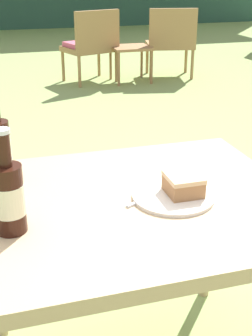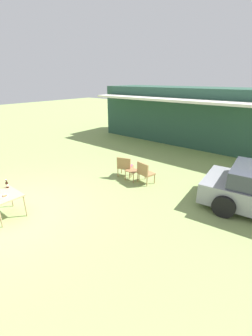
{
  "view_description": "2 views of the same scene",
  "coord_description": "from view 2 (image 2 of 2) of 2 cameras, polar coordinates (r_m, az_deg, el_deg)",
  "views": [
    {
      "loc": [
        -0.35,
        -1.1,
        1.28
      ],
      "look_at": [
        0.0,
        0.1,
        0.73
      ],
      "focal_mm": 50.0,
      "sensor_mm": 36.0,
      "label": 1
    },
    {
      "loc": [
        6.06,
        -2.09,
        3.66
      ],
      "look_at": [
        1.7,
        3.24,
        0.9
      ],
      "focal_mm": 24.0,
      "sensor_mm": 36.0,
      "label": 2
    }
  ],
  "objects": [
    {
      "name": "cake_on_plate",
      "position": [
        6.95,
        -28.5,
        -6.2
      ],
      "size": [
        0.23,
        0.23,
        0.07
      ],
      "color": "silver",
      "rests_on": "patio_table"
    },
    {
      "name": "wicker_chair_plain",
      "position": [
        8.28,
        4.79,
        -0.94
      ],
      "size": [
        0.63,
        0.55,
        0.82
      ],
      "rotation": [
        0.0,
        0.0,
        2.93
      ],
      "color": "#9E7547",
      "rests_on": "ground_plane"
    },
    {
      "name": "wicker_chair_cushioned",
      "position": [
        8.84,
        -0.27,
        0.59
      ],
      "size": [
        0.67,
        0.6,
        0.82
      ],
      "rotation": [
        0.0,
        0.0,
        3.47
      ],
      "color": "#9E7547",
      "rests_on": "ground_plane"
    },
    {
      "name": "garden_side_table",
      "position": [
        8.55,
        1.6,
        -0.9
      ],
      "size": [
        0.44,
        0.42,
        0.41
      ],
      "color": "#996B42",
      "rests_on": "ground_plane"
    },
    {
      "name": "patio_table",
      "position": [
        7.09,
        -28.55,
        -6.45
      ],
      "size": [
        0.9,
        0.76,
        0.68
      ],
      "color": "tan",
      "rests_on": "ground_plane"
    },
    {
      "name": "cola_bottle_near",
      "position": [
        7.41,
        -27.97,
        -3.78
      ],
      "size": [
        0.08,
        0.08,
        0.26
      ],
      "color": "black",
      "rests_on": "patio_table"
    },
    {
      "name": "cabin_building",
      "position": [
        14.34,
        16.91,
        12.69
      ],
      "size": [
        11.29,
        4.33,
        3.18
      ],
      "color": "#284C3D",
      "rests_on": "ground_plane"
    },
    {
      "name": "ground_plane",
      "position": [
        7.38,
        -27.68,
        -10.7
      ],
      "size": [
        60.0,
        60.0,
        0.0
      ],
      "primitive_type": "plane",
      "color": "#8CA35B"
    },
    {
      "name": "fork",
      "position": [
        7.03,
        -28.6,
        -6.09
      ],
      "size": [
        0.16,
        0.08,
        0.01
      ],
      "color": "silver",
      "rests_on": "patio_table"
    }
  ]
}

